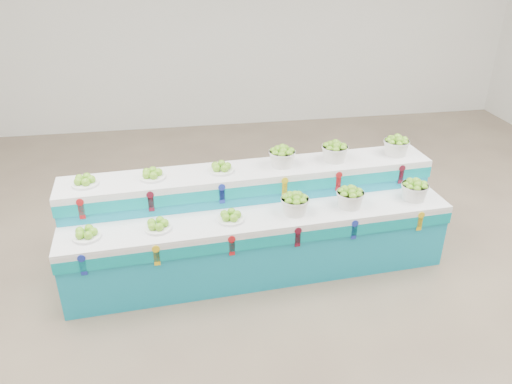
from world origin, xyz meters
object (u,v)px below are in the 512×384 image
display_stand (256,223)px  plate_upper_mid (152,174)px  basket_lower_left (295,203)px  basket_upper_right (396,145)px

display_stand → plate_upper_mid: plate_upper_mid is taller
basket_lower_left → plate_upper_mid: size_ratio=1.05×
display_stand → basket_lower_left: display_stand is taller
display_stand → plate_upper_mid: size_ratio=14.75×
plate_upper_mid → basket_upper_right: basket_upper_right is taller
basket_lower_left → basket_upper_right: size_ratio=1.00×
plate_upper_mid → basket_upper_right: bearing=3.6°
display_stand → basket_upper_right: size_ratio=14.01×
basket_lower_left → display_stand: bearing=147.9°
display_stand → basket_lower_left: size_ratio=14.01×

